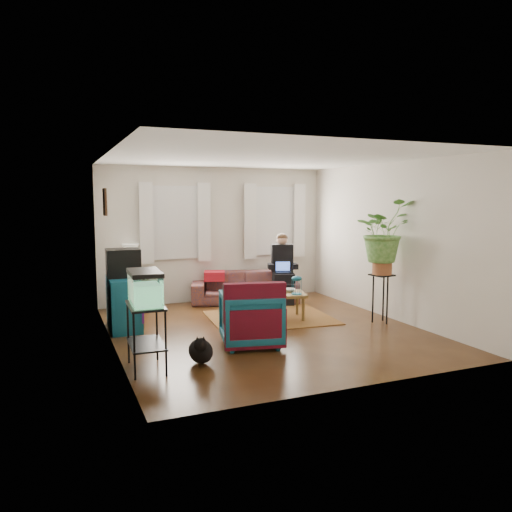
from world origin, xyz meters
name	(u,v)px	position (x,y,z in m)	size (l,w,h in m)	color
floor	(266,330)	(0.00, 0.00, 0.00)	(4.50, 5.00, 0.01)	#4F2B14
ceiling	(266,158)	(0.00, 0.00, 2.60)	(4.50, 5.00, 0.01)	white
wall_back	(215,235)	(0.00, 2.50, 1.30)	(4.50, 0.01, 2.60)	silver
wall_front	(362,266)	(0.00, -2.50, 1.30)	(4.50, 0.01, 2.60)	silver
wall_left	(111,252)	(-2.25, 0.00, 1.30)	(0.01, 5.00, 2.60)	silver
wall_right	(390,241)	(2.25, 0.00, 1.30)	(0.01, 5.00, 2.60)	silver
window_left	(175,223)	(-0.80, 2.48, 1.55)	(1.08, 0.04, 1.38)	white
window_right	(274,221)	(1.25, 2.48, 1.55)	(1.08, 0.04, 1.38)	white
curtains_left	(176,223)	(-0.80, 2.40, 1.55)	(1.36, 0.06, 1.50)	white
curtains_right	(275,221)	(1.25, 2.40, 1.55)	(1.36, 0.06, 1.50)	white
picture_frame	(105,202)	(-2.21, 0.85, 1.95)	(0.04, 0.32, 0.40)	#3D2616
area_rug	(270,318)	(0.38, 0.69, 0.01)	(2.00, 1.60, 0.01)	maroon
sofa	(245,282)	(0.45, 2.05, 0.40)	(2.03, 0.80, 0.80)	brown
seated_person	(283,271)	(1.14, 1.82, 0.61)	(0.51, 0.63, 1.21)	black
side_table	(132,291)	(-1.65, 2.40, 0.31)	(0.43, 0.43, 0.62)	#372514
table_lamp	(131,260)	(-1.65, 2.40, 0.89)	(0.32, 0.32, 0.57)	white
dresser	(124,303)	(-1.99, 0.90, 0.40)	(0.45, 0.89, 0.80)	#11556B
crt_tv	(123,263)	(-1.97, 0.99, 1.02)	(0.49, 0.45, 0.43)	black
aquarium_stand	(146,337)	(-2.00, -1.08, 0.39)	(0.39, 0.69, 0.78)	black
aquarium	(145,287)	(-2.00, -1.08, 0.98)	(0.35, 0.63, 0.41)	#7FD899
black_cat	(201,348)	(-1.35, -1.11, 0.19)	(0.29, 0.44, 0.37)	black
armchair	(251,316)	(-0.50, -0.62, 0.41)	(0.79, 0.74, 0.81)	#105664
serape_throw	(255,309)	(-0.57, -0.93, 0.58)	(0.82, 0.19, 0.67)	#9E0A0A
coffee_table	(273,306)	(0.39, 0.60, 0.22)	(1.06, 0.58, 0.44)	brown
cup_a	(259,292)	(0.13, 0.57, 0.49)	(0.12, 0.12, 0.09)	white
cup_b	(278,292)	(0.39, 0.42, 0.48)	(0.10, 0.10, 0.09)	beige
bowl	(289,290)	(0.69, 0.63, 0.47)	(0.21, 0.21, 0.05)	white
snack_tray	(255,291)	(0.14, 0.82, 0.46)	(0.33, 0.33, 0.04)	#B21414
birdcage	(297,285)	(0.71, 0.37, 0.59)	(0.17, 0.17, 0.31)	#115B6B
plant_stand	(381,299)	(1.91, -0.27, 0.40)	(0.33, 0.33, 0.79)	black
potted_plant	(383,241)	(1.91, -0.27, 1.34)	(0.90, 0.78, 1.00)	#599947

